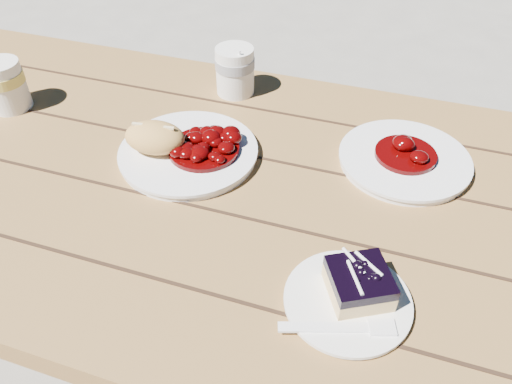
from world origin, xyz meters
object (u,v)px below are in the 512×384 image
(blueberry_cake, at_px, (359,283))
(second_plate, at_px, (404,160))
(picnic_table, at_px, (92,207))
(dessert_plate, at_px, (347,302))
(main_plate, at_px, (189,153))
(second_cup, at_px, (5,86))
(bread_roll, at_px, (155,138))
(coffee_cup, at_px, (235,71))

(blueberry_cake, distance_m, second_plate, 0.33)
(picnic_table, distance_m, dessert_plate, 0.63)
(main_plate, xyz_separation_m, blueberry_cake, (0.36, -0.22, 0.02))
(picnic_table, height_order, main_plate, main_plate)
(main_plate, relative_size, second_cup, 2.46)
(dessert_plate, relative_size, blueberry_cake, 1.58)
(blueberry_cake, relative_size, second_plate, 0.46)
(main_plate, relative_size, bread_roll, 2.26)
(main_plate, xyz_separation_m, coffee_cup, (0.00, 0.25, 0.04))
(coffee_cup, xyz_separation_m, second_cup, (-0.43, -0.21, 0.00))
(main_plate, xyz_separation_m, dessert_plate, (0.35, -0.24, -0.00))
(bread_roll, distance_m, second_cup, 0.38)
(main_plate, distance_m, second_plate, 0.40)
(dessert_plate, relative_size, second_cup, 1.66)
(picnic_table, height_order, dessert_plate, dessert_plate)
(picnic_table, relative_size, dessert_plate, 11.60)
(dessert_plate, height_order, coffee_cup, coffee_cup)
(picnic_table, bearing_deg, bread_roll, 7.54)
(picnic_table, distance_m, main_plate, 0.28)
(main_plate, height_order, bread_roll, bread_roll)
(picnic_table, height_order, bread_roll, bread_roll)
(coffee_cup, bearing_deg, second_cup, -154.22)
(bread_roll, relative_size, coffee_cup, 1.09)
(coffee_cup, bearing_deg, picnic_table, -127.98)
(second_cup, bearing_deg, second_plate, 4.61)
(picnic_table, bearing_deg, main_plate, 10.70)
(picnic_table, bearing_deg, dessert_plate, -18.83)
(picnic_table, distance_m, blueberry_cake, 0.64)
(second_cup, bearing_deg, coffee_cup, 25.78)
(dessert_plate, xyz_separation_m, coffee_cup, (-0.34, 0.49, 0.05))
(picnic_table, bearing_deg, second_plate, 13.60)
(bread_roll, bearing_deg, second_plate, 15.85)
(dessert_plate, height_order, blueberry_cake, blueberry_cake)
(picnic_table, bearing_deg, blueberry_cake, -17.19)
(main_plate, height_order, second_cup, second_cup)
(main_plate, xyz_separation_m, second_cup, (-0.43, 0.04, 0.04))
(main_plate, relative_size, blueberry_cake, 2.34)
(dessert_plate, xyz_separation_m, second_cup, (-0.78, 0.28, 0.05))
(bread_roll, bearing_deg, second_cup, 170.95)
(second_cup, bearing_deg, dessert_plate, -19.63)
(second_plate, bearing_deg, dessert_plate, -96.94)
(dessert_plate, xyz_separation_m, second_plate, (0.04, 0.34, 0.00))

